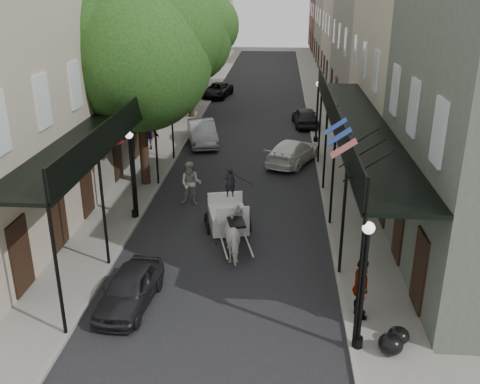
% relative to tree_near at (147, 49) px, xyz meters
% --- Properties ---
extents(ground, '(140.00, 140.00, 0.00)m').
position_rel_tree_near_xyz_m(ground, '(4.20, -10.18, -6.49)').
color(ground, gray).
rests_on(ground, ground).
extents(road, '(8.00, 90.00, 0.01)m').
position_rel_tree_near_xyz_m(road, '(4.20, 9.82, -6.48)').
color(road, black).
rests_on(road, ground).
extents(sidewalk_left, '(2.20, 90.00, 0.12)m').
position_rel_tree_near_xyz_m(sidewalk_left, '(-0.80, 9.82, -6.43)').
color(sidewalk_left, gray).
rests_on(sidewalk_left, ground).
extents(sidewalk_right, '(2.20, 90.00, 0.12)m').
position_rel_tree_near_xyz_m(sidewalk_right, '(9.20, 9.82, -6.43)').
color(sidewalk_right, gray).
rests_on(sidewalk_right, ground).
extents(building_row_left, '(5.00, 80.00, 10.50)m').
position_rel_tree_near_xyz_m(building_row_left, '(-4.40, 19.82, -1.24)').
color(building_row_left, '#AEA08B').
rests_on(building_row_left, ground).
extents(building_row_right, '(5.00, 80.00, 10.50)m').
position_rel_tree_near_xyz_m(building_row_right, '(12.80, 19.82, -1.24)').
color(building_row_right, gray).
rests_on(building_row_right, ground).
extents(gallery_left, '(2.20, 18.05, 4.88)m').
position_rel_tree_near_xyz_m(gallery_left, '(-0.59, -3.20, -2.44)').
color(gallery_left, black).
rests_on(gallery_left, sidewalk_left).
extents(gallery_right, '(2.20, 18.05, 4.88)m').
position_rel_tree_near_xyz_m(gallery_right, '(8.99, -3.20, -2.44)').
color(gallery_right, black).
rests_on(gallery_right, sidewalk_right).
extents(tree_near, '(7.31, 6.80, 9.63)m').
position_rel_tree_near_xyz_m(tree_near, '(0.00, 0.00, 0.00)').
color(tree_near, '#382619').
rests_on(tree_near, sidewalk_left).
extents(tree_far, '(6.45, 6.00, 8.61)m').
position_rel_tree_near_xyz_m(tree_far, '(-0.05, 14.00, -0.65)').
color(tree_far, '#382619').
rests_on(tree_far, sidewalk_left).
extents(lamppost_right_near, '(0.32, 0.32, 3.71)m').
position_rel_tree_near_xyz_m(lamppost_right_near, '(8.30, -12.18, -4.44)').
color(lamppost_right_near, black).
rests_on(lamppost_right_near, sidewalk_right).
extents(lamppost_left, '(0.32, 0.32, 3.71)m').
position_rel_tree_near_xyz_m(lamppost_left, '(0.10, -4.18, -4.44)').
color(lamppost_left, black).
rests_on(lamppost_left, sidewalk_left).
extents(lamppost_right_far, '(0.32, 0.32, 3.71)m').
position_rel_tree_near_xyz_m(lamppost_right_far, '(8.30, 7.82, -4.44)').
color(lamppost_right_far, black).
rests_on(lamppost_right_far, sidewalk_right).
extents(horse, '(1.36, 2.16, 1.69)m').
position_rel_tree_near_xyz_m(horse, '(4.61, -7.04, -5.64)').
color(horse, white).
rests_on(horse, ground).
extents(carriage, '(2.09, 2.75, 2.83)m').
position_rel_tree_near_xyz_m(carriage, '(3.99, -4.47, -5.39)').
color(carriage, black).
rests_on(carriage, ground).
extents(pedestrian_walking, '(1.00, 0.79, 1.99)m').
position_rel_tree_near_xyz_m(pedestrian_walking, '(2.20, -2.39, -5.49)').
color(pedestrian_walking, '#A8A9A0').
rests_on(pedestrian_walking, ground).
extents(pedestrian_sidewalk_left, '(1.44, 1.13, 1.96)m').
position_rel_tree_near_xyz_m(pedestrian_sidewalk_left, '(-1.60, 5.49, -5.39)').
color(pedestrian_sidewalk_left, gray).
rests_on(pedestrian_sidewalk_left, sidewalk_left).
extents(pedestrian_sidewalk_right, '(0.54, 1.16, 1.93)m').
position_rel_tree_near_xyz_m(pedestrian_sidewalk_right, '(8.51, -10.78, -5.40)').
color(pedestrian_sidewalk_right, gray).
rests_on(pedestrian_sidewalk_right, sidewalk_right).
extents(car_left_near, '(1.71, 3.56, 1.17)m').
position_rel_tree_near_xyz_m(car_left_near, '(1.60, -10.48, -5.90)').
color(car_left_near, black).
rests_on(car_left_near, ground).
extents(car_left_mid, '(2.56, 4.64, 1.45)m').
position_rel_tree_near_xyz_m(car_left_mid, '(1.34, 7.13, -5.76)').
color(car_left_mid, gray).
rests_on(car_left_mid, ground).
extents(car_left_far, '(2.68, 4.58, 1.20)m').
position_rel_tree_near_xyz_m(car_left_far, '(0.60, 21.51, -5.89)').
color(car_left_far, black).
rests_on(car_left_far, ground).
extents(car_right_near, '(3.40, 4.85, 1.30)m').
position_rel_tree_near_xyz_m(car_right_near, '(6.80, 3.82, -5.84)').
color(car_right_near, white).
rests_on(car_right_near, ground).
extents(car_right_far, '(1.92, 3.99, 1.32)m').
position_rel_tree_near_xyz_m(car_right_far, '(7.80, 12.04, -5.83)').
color(car_right_far, black).
rests_on(car_right_far, ground).
extents(trash_bags, '(0.93, 1.08, 0.57)m').
position_rel_tree_near_xyz_m(trash_bags, '(9.24, -12.20, -6.10)').
color(trash_bags, black).
rests_on(trash_bags, sidewalk_right).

